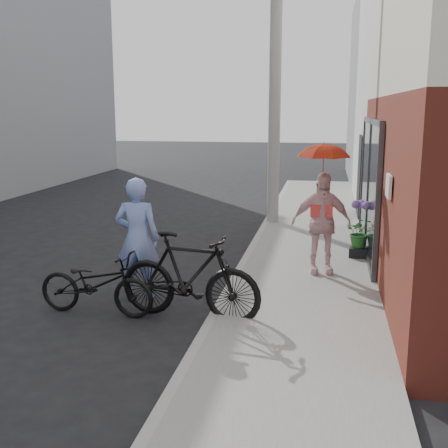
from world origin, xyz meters
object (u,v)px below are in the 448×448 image
(planter, at_px, (359,252))
(bike_right, at_px, (189,277))
(kimono_woman, at_px, (321,223))
(bike_left, at_px, (96,284))
(officer, at_px, (137,238))
(utility_pole, at_px, (275,78))

(planter, bearing_deg, bike_right, -125.86)
(kimono_woman, bearing_deg, bike_left, -154.14)
(bike_right, relative_size, planter, 5.97)
(officer, bearing_deg, bike_right, 138.63)
(planter, bearing_deg, bike_left, -137.79)
(officer, xyz_separation_m, kimono_woman, (2.68, 1.41, 0.05))
(bike_right, relative_size, kimono_woman, 1.19)
(utility_pole, bearing_deg, bike_left, -105.93)
(utility_pole, distance_m, kimono_woman, 5.01)
(utility_pole, distance_m, planter, 4.84)
(bike_left, relative_size, kimono_woman, 1.00)
(officer, bearing_deg, kimono_woman, -156.07)
(bike_left, xyz_separation_m, kimono_woman, (3.01, 2.21, 0.52))
(kimono_woman, height_order, planter, kimono_woman)
(officer, bearing_deg, planter, -146.67)
(bike_right, height_order, planter, bike_right)
(bike_right, height_order, kimono_woman, kimono_woman)
(utility_pole, relative_size, planter, 20.84)
(bike_left, height_order, kimono_woman, kimono_woman)
(officer, bearing_deg, bike_left, 63.31)
(officer, distance_m, kimono_woman, 3.03)
(bike_left, relative_size, planter, 5.00)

